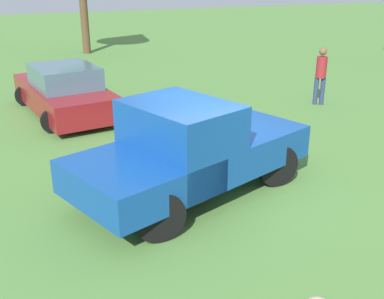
% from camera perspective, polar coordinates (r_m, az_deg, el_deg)
% --- Properties ---
extents(ground_plane, '(80.00, 80.00, 0.00)m').
position_cam_1_polar(ground_plane, '(9.09, 2.45, -5.04)').
color(ground_plane, '#54843D').
extents(pickup_truck, '(5.03, 3.48, 1.84)m').
position_cam_1_polar(pickup_truck, '(8.52, -0.58, 0.19)').
color(pickup_truck, black).
rests_on(pickup_truck, ground_plane).
extents(sedan_near, '(2.66, 4.84, 1.45)m').
position_cam_1_polar(sedan_near, '(14.14, -15.30, 6.80)').
color(sedan_near, black).
rests_on(sedan_near, ground_plane).
extents(person_bystander, '(0.43, 0.43, 1.77)m').
position_cam_1_polar(person_bystander, '(15.11, 15.46, 9.02)').
color(person_bystander, navy).
rests_on(person_bystander, ground_plane).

